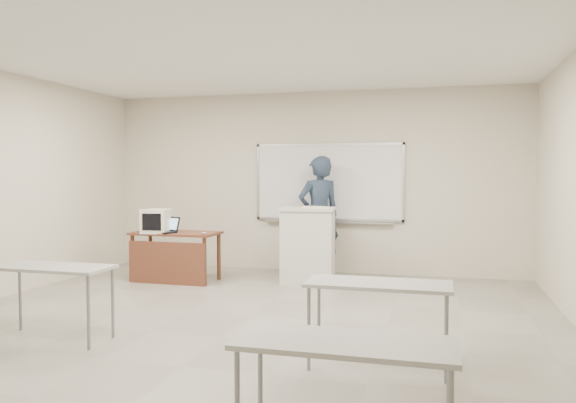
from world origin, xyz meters
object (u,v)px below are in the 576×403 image
(laptop, at_px, (166,229))
(instructor_desk, at_px, (173,248))
(mouse, at_px, (204,233))
(presenter, at_px, (319,216))
(keyboard, at_px, (316,207))
(crt_monitor, at_px, (157,221))
(whiteboard, at_px, (329,183))
(podium, at_px, (308,245))

(laptop, bearing_deg, instructor_desk, 31.85)
(mouse, height_order, presenter, presenter)
(instructor_desk, xyz_separation_m, mouse, (0.55, -0.09, 0.24))
(keyboard, bearing_deg, crt_monitor, -155.50)
(crt_monitor, relative_size, presenter, 0.23)
(laptop, xyz_separation_m, keyboard, (2.23, 0.38, 0.34))
(laptop, relative_size, keyboard, 0.76)
(instructor_desk, height_order, crt_monitor, crt_monitor)
(laptop, distance_m, keyboard, 2.29)
(instructor_desk, bearing_deg, whiteboard, 35.89)
(instructor_desk, height_order, mouse, mouse)
(whiteboard, distance_m, keyboard, 1.16)
(podium, relative_size, presenter, 0.59)
(instructor_desk, xyz_separation_m, laptop, (-0.10, -0.02, 0.28))
(podium, distance_m, keyboard, 0.61)
(whiteboard, height_order, laptop, whiteboard)
(laptop, bearing_deg, whiteboard, 57.07)
(keyboard, xyz_separation_m, presenter, (-0.12, 0.77, -0.18))
(whiteboard, bearing_deg, crt_monitor, -147.58)
(crt_monitor, distance_m, keyboard, 2.42)
(crt_monitor, height_order, laptop, crt_monitor)
(instructor_desk, relative_size, crt_monitor, 3.00)
(instructor_desk, height_order, laptop, laptop)
(crt_monitor, bearing_deg, mouse, -11.32)
(podium, bearing_deg, whiteboard, 78.49)
(podium, height_order, mouse, podium)
(whiteboard, xyz_separation_m, podium, (-0.12, -0.99, -0.91))
(whiteboard, xyz_separation_m, laptop, (-2.20, -1.49, -0.67))
(instructor_desk, relative_size, laptop, 4.10)
(mouse, xyz_separation_m, presenter, (1.46, 1.23, 0.19))
(crt_monitor, bearing_deg, instructor_desk, -2.50)
(whiteboard, relative_size, mouse, 28.62)
(podium, xyz_separation_m, mouse, (-1.43, -0.58, 0.20))
(laptop, xyz_separation_m, presenter, (2.11, 1.16, 0.16))
(podium, distance_m, crt_monitor, 2.32)
(instructor_desk, bearing_deg, presenter, 30.33)
(podium, distance_m, presenter, 0.76)
(podium, distance_m, laptop, 2.15)
(crt_monitor, xyz_separation_m, mouse, (0.80, -0.08, -0.16))
(whiteboard, height_order, instructor_desk, whiteboard)
(podium, height_order, laptop, podium)
(crt_monitor, distance_m, laptop, 0.19)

